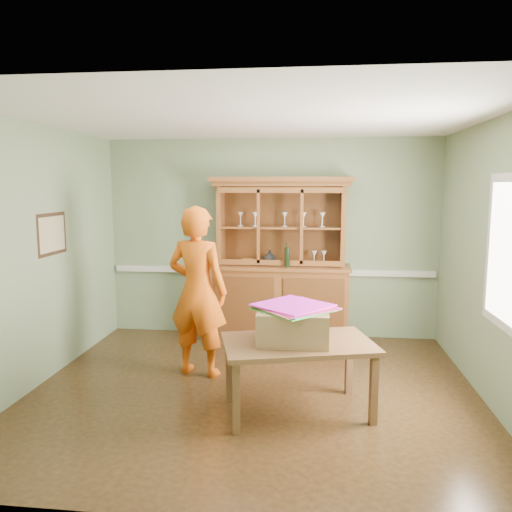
# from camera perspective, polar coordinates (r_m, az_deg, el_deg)

# --- Properties ---
(floor) EXTENTS (4.50, 4.50, 0.00)m
(floor) POSITION_cam_1_polar(r_m,az_deg,el_deg) (5.25, -0.30, -15.18)
(floor) COLOR #4E3319
(floor) RESTS_ON ground
(ceiling) EXTENTS (4.50, 4.50, 0.00)m
(ceiling) POSITION_cam_1_polar(r_m,az_deg,el_deg) (4.86, -0.32, 15.49)
(ceiling) COLOR white
(ceiling) RESTS_ON wall_back
(wall_back) EXTENTS (4.50, 0.00, 4.50)m
(wall_back) POSITION_cam_1_polar(r_m,az_deg,el_deg) (6.85, 1.71, 2.01)
(wall_back) COLOR gray
(wall_back) RESTS_ON floor
(wall_left) EXTENTS (0.00, 4.00, 4.00)m
(wall_left) POSITION_cam_1_polar(r_m,az_deg,el_deg) (5.61, -23.78, -0.02)
(wall_left) COLOR gray
(wall_left) RESTS_ON floor
(wall_right) EXTENTS (0.00, 4.00, 4.00)m
(wall_right) POSITION_cam_1_polar(r_m,az_deg,el_deg) (5.12, 25.56, -0.83)
(wall_right) COLOR gray
(wall_right) RESTS_ON floor
(wall_front) EXTENTS (4.50, 0.00, 4.50)m
(wall_front) POSITION_cam_1_polar(r_m,az_deg,el_deg) (2.94, -5.04, -6.19)
(wall_front) COLOR gray
(wall_front) RESTS_ON floor
(chair_rail) EXTENTS (4.41, 0.05, 0.08)m
(chair_rail) POSITION_cam_1_polar(r_m,az_deg,el_deg) (6.89, 1.67, -1.74)
(chair_rail) COLOR silver
(chair_rail) RESTS_ON wall_back
(framed_map) EXTENTS (0.03, 0.60, 0.46)m
(framed_map) POSITION_cam_1_polar(r_m,az_deg,el_deg) (5.84, -22.24, 2.33)
(framed_map) COLOR #342115
(framed_map) RESTS_ON wall_left
(window_panel) EXTENTS (0.03, 0.96, 1.36)m
(window_panel) POSITION_cam_1_polar(r_m,az_deg,el_deg) (4.81, 26.57, 0.39)
(window_panel) COLOR silver
(window_panel) RESTS_ON wall_right
(china_hutch) EXTENTS (1.86, 0.61, 2.18)m
(china_hutch) POSITION_cam_1_polar(r_m,az_deg,el_deg) (6.68, 2.78, -3.21)
(china_hutch) COLOR brown
(china_hutch) RESTS_ON floor
(dining_table) EXTENTS (1.50, 1.12, 0.67)m
(dining_table) POSITION_cam_1_polar(r_m,az_deg,el_deg) (4.62, 4.81, -10.65)
(dining_table) COLOR brown
(dining_table) RESTS_ON floor
(cardboard_box) EXTENTS (0.64, 0.51, 0.29)m
(cardboard_box) POSITION_cam_1_polar(r_m,az_deg,el_deg) (4.55, 4.24, -7.95)
(cardboard_box) COLOR olive
(cardboard_box) RESTS_ON dining_table
(kite_stack) EXTENTS (0.81, 0.81, 0.04)m
(kite_stack) POSITION_cam_1_polar(r_m,az_deg,el_deg) (4.52, 4.42, -5.84)
(kite_stack) COLOR green
(kite_stack) RESTS_ON cardboard_box
(person) EXTENTS (0.76, 0.59, 1.86)m
(person) POSITION_cam_1_polar(r_m,az_deg,el_deg) (5.47, -6.69, -4.04)
(person) COLOR #E0590E
(person) RESTS_ON floor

